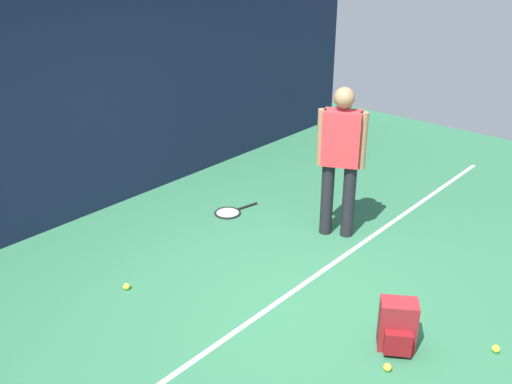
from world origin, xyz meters
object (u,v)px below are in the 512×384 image
at_px(tennis_ball_far_left, 496,349).
at_px(tennis_player, 341,154).
at_px(tennis_ball_by_fence, 387,367).
at_px(tennis_racket, 230,212).
at_px(backpack, 397,327).
at_px(tennis_ball_mid_court, 126,287).

bearing_deg(tennis_ball_far_left, tennis_player, 68.67).
bearing_deg(tennis_ball_far_left, tennis_ball_by_fence, 144.40).
bearing_deg(tennis_ball_by_fence, tennis_racket, 67.28).
bearing_deg(tennis_player, tennis_racket, 171.90).
bearing_deg(backpack, tennis_player, 105.11).
bearing_deg(tennis_racket, tennis_ball_far_left, 94.23).
xyz_separation_m(tennis_racket, tennis_ball_mid_court, (-1.85, -0.40, 0.02)).
relative_size(backpack, tennis_ball_mid_court, 6.67).
bearing_deg(tennis_ball_by_fence, tennis_player, 44.35).
bearing_deg(tennis_ball_far_left, tennis_ball_mid_court, 115.50).
distance_m(tennis_player, tennis_racket, 1.65).
height_order(tennis_player, tennis_ball_far_left, tennis_player).
bearing_deg(tennis_racket, backpack, 83.01).
xyz_separation_m(tennis_player, tennis_ball_by_fence, (-1.62, -1.58, -0.93)).
bearing_deg(tennis_ball_by_fence, tennis_ball_mid_court, 104.99).
height_order(tennis_racket, tennis_ball_far_left, tennis_ball_far_left).
height_order(tennis_racket, backpack, backpack).
bearing_deg(tennis_player, tennis_ball_far_left, -47.73).
height_order(tennis_player, tennis_ball_by_fence, tennis_player).
bearing_deg(tennis_ball_far_left, backpack, 127.03).
height_order(backpack, tennis_ball_by_fence, backpack).
height_order(tennis_player, tennis_racket, tennis_player).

